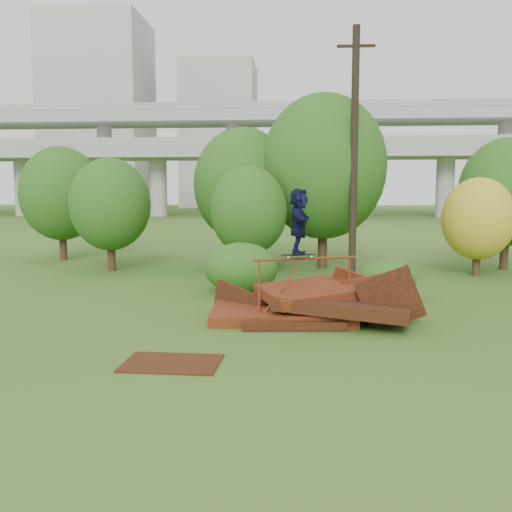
# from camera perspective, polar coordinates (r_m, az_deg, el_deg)

# --- Properties ---
(ground) EXTENTS (240.00, 240.00, 0.00)m
(ground) POSITION_cam_1_polar(r_m,az_deg,el_deg) (12.86, 2.88, -8.15)
(ground) COLOR #2D5116
(ground) RESTS_ON ground
(scrap_pile) EXTENTS (5.40, 3.23, 1.71)m
(scrap_pile) POSITION_cam_1_polar(r_m,az_deg,el_deg) (14.51, 5.53, -4.95)
(scrap_pile) COLOR #451D0C
(scrap_pile) RESTS_ON ground
(grind_rail) EXTENTS (2.55, 1.00, 1.61)m
(grind_rail) POSITION_cam_1_polar(r_m,az_deg,el_deg) (14.27, 4.96, -1.87)
(grind_rail) COLOR maroon
(grind_rail) RESTS_ON ground
(skateboard) EXTENTS (0.88, 0.51, 0.09)m
(skateboard) POSITION_cam_1_polar(r_m,az_deg,el_deg) (14.14, 4.27, 0.12)
(skateboard) COLOR black
(skateboard) RESTS_ON grind_rail
(skater) EXTENTS (0.53, 1.52, 1.62)m
(skater) POSITION_cam_1_polar(r_m,az_deg,el_deg) (14.07, 4.30, 3.47)
(skater) COLOR black
(skater) RESTS_ON skateboard
(flat_plate) EXTENTS (1.85, 1.34, 0.03)m
(flat_plate) POSITION_cam_1_polar(r_m,az_deg,el_deg) (11.09, -8.43, -10.55)
(flat_plate) COLOR #3B1B0C
(flat_plate) RESTS_ON ground
(tree_0) EXTENTS (3.26, 3.26, 4.59)m
(tree_0) POSITION_cam_1_polar(r_m,az_deg,el_deg) (23.87, -14.40, 5.02)
(tree_0) COLOR black
(tree_0) RESTS_ON ground
(tree_1) EXTENTS (4.31, 4.31, 6.00)m
(tree_1) POSITION_cam_1_polar(r_m,az_deg,el_deg) (24.99, -1.30, 7.12)
(tree_1) COLOR black
(tree_1) RESTS_ON ground
(tree_2) EXTENTS (3.00, 3.00, 4.22)m
(tree_2) POSITION_cam_1_polar(r_m,az_deg,el_deg) (22.10, -0.74, 4.54)
(tree_2) COLOR black
(tree_2) RESTS_ON ground
(tree_3) EXTENTS (5.24, 5.24, 7.27)m
(tree_3) POSITION_cam_1_polar(r_m,az_deg,el_deg) (24.16, 6.76, 8.85)
(tree_3) COLOR black
(tree_3) RESTS_ON ground
(tree_4) EXTENTS (2.74, 2.74, 3.78)m
(tree_4) POSITION_cam_1_polar(r_m,az_deg,el_deg) (23.36, 21.34, 3.48)
(tree_4) COLOR black
(tree_4) RESTS_ON ground
(tree_5) EXTENTS (3.87, 3.87, 5.44)m
(tree_5) POSITION_cam_1_polar(r_m,az_deg,el_deg) (25.66, 23.82, 5.87)
(tree_5) COLOR black
(tree_5) RESTS_ON ground
(tree_6) EXTENTS (3.81, 3.81, 5.32)m
(tree_6) POSITION_cam_1_polar(r_m,az_deg,el_deg) (28.33, -18.91, 5.92)
(tree_6) COLOR black
(tree_6) RESTS_ON ground
(shrub_left) EXTENTS (2.35, 2.17, 1.62)m
(shrub_left) POSITION_cam_1_polar(r_m,az_deg,el_deg) (18.17, -1.49, -1.20)
(shrub_left) COLOR #244C14
(shrub_left) RESTS_ON ground
(shrub_right) EXTENTS (1.71, 1.57, 1.21)m
(shrub_right) POSITION_cam_1_polar(r_m,az_deg,el_deg) (17.57, 13.02, -2.32)
(shrub_right) COLOR #244C14
(shrub_right) RESTS_ON ground
(utility_pole) EXTENTS (1.40, 0.28, 9.27)m
(utility_pole) POSITION_cam_1_polar(r_m,az_deg,el_deg) (21.93, 9.78, 10.23)
(utility_pole) COLOR black
(utility_pole) RESTS_ON ground
(freeway_overpass) EXTENTS (160.00, 15.00, 13.70)m
(freeway_overpass) POSITION_cam_1_polar(r_m,az_deg,el_deg) (75.68, 4.36, 11.87)
(freeway_overpass) COLOR gray
(freeway_overpass) RESTS_ON ground
(building_left) EXTENTS (18.00, 16.00, 35.00)m
(building_left) POSITION_cam_1_polar(r_m,az_deg,el_deg) (114.96, -15.40, 13.42)
(building_left) COLOR #9E9E99
(building_left) RESTS_ON ground
(building_right) EXTENTS (14.00, 14.00, 28.00)m
(building_right) POSITION_cam_1_polar(r_m,az_deg,el_deg) (116.09, -3.64, 11.83)
(building_right) COLOR #9E9E99
(building_right) RESTS_ON ground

